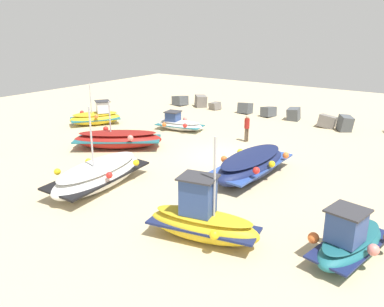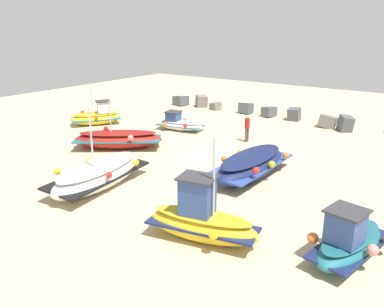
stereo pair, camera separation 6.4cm
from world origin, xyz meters
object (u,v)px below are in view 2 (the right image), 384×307
(fishing_boat_7, at_px, (349,242))
(person_walking, at_px, (247,127))
(fishing_boat_5, at_px, (118,139))
(fishing_boat_6, at_px, (99,175))
(fishing_boat_8, at_px, (202,220))
(fishing_boat_1, at_px, (251,165))
(fishing_boat_3, at_px, (97,117))
(fishing_boat_9, at_px, (179,124))

(fishing_boat_7, bearing_deg, person_walking, -127.73)
(fishing_boat_7, height_order, person_walking, fishing_boat_7)
(fishing_boat_5, xyz_separation_m, fishing_boat_7, (14.32, -4.26, 0.06))
(fishing_boat_6, relative_size, fishing_boat_8, 1.35)
(fishing_boat_1, height_order, person_walking, person_walking)
(fishing_boat_3, bearing_deg, fishing_boat_5, -86.05)
(fishing_boat_9, bearing_deg, fishing_boat_5, 75.27)
(fishing_boat_5, relative_size, fishing_boat_8, 1.32)
(fishing_boat_3, xyz_separation_m, fishing_boat_8, (15.35, -9.10, 0.14))
(fishing_boat_8, relative_size, person_walking, 2.44)
(fishing_boat_3, bearing_deg, fishing_boat_1, -67.11)
(fishing_boat_8, height_order, person_walking, fishing_boat_8)
(fishing_boat_6, height_order, fishing_boat_8, fishing_boat_6)
(fishing_boat_5, distance_m, fishing_boat_6, 5.99)
(fishing_boat_5, xyz_separation_m, fishing_boat_9, (0.41, 5.43, -0.12))
(fishing_boat_9, height_order, person_walking, person_walking)
(fishing_boat_6, relative_size, fishing_boat_9, 1.56)
(fishing_boat_5, bearing_deg, fishing_boat_1, -34.37)
(fishing_boat_1, xyz_separation_m, person_walking, (-2.98, 5.19, 0.37))
(fishing_boat_1, xyz_separation_m, fishing_boat_9, (-8.16, 5.10, -0.18))
(fishing_boat_6, bearing_deg, fishing_boat_9, 11.22)
(fishing_boat_8, bearing_deg, person_walking, -80.62)
(fishing_boat_8, bearing_deg, fishing_boat_7, -170.67)
(fishing_boat_5, distance_m, fishing_boat_9, 5.45)
(fishing_boat_8, xyz_separation_m, person_walking, (-4.36, 11.44, 0.25))
(fishing_boat_3, relative_size, fishing_boat_5, 0.69)
(fishing_boat_1, bearing_deg, person_walking, -148.70)
(fishing_boat_1, distance_m, fishing_boat_5, 8.58)
(fishing_boat_5, bearing_deg, fishing_boat_6, -89.34)
(fishing_boat_8, distance_m, fishing_boat_9, 14.82)
(fishing_boat_8, xyz_separation_m, fishing_boat_9, (-9.53, 11.35, -0.30))
(fishing_boat_5, bearing_deg, person_walking, 8.11)
(fishing_boat_5, height_order, person_walking, fishing_boat_5)
(fishing_boat_3, xyz_separation_m, fishing_boat_7, (19.73, -7.44, 0.02))
(fishing_boat_9, bearing_deg, person_walking, 170.61)
(fishing_boat_7, bearing_deg, fishing_boat_9, -114.35)
(fishing_boat_3, distance_m, fishing_boat_5, 6.28)
(fishing_boat_8, bearing_deg, fishing_boat_6, -21.80)
(fishing_boat_8, height_order, fishing_boat_9, fishing_boat_8)
(fishing_boat_8, bearing_deg, fishing_boat_1, -89.06)
(fishing_boat_9, bearing_deg, fishing_boat_7, 134.72)
(fishing_boat_1, bearing_deg, fishing_boat_7, 52.83)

